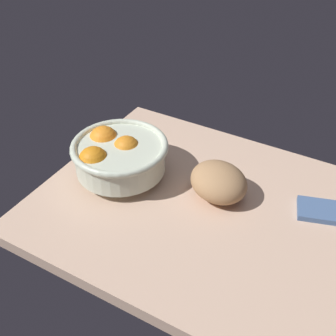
% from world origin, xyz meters
% --- Properties ---
extents(ground_plane, '(0.72, 0.58, 0.03)m').
position_xyz_m(ground_plane, '(0.00, 0.00, -0.01)').
color(ground_plane, '#D2AD93').
extents(fruit_bowl, '(0.22, 0.22, 0.10)m').
position_xyz_m(fruit_bowl, '(-0.22, -0.00, 0.06)').
color(fruit_bowl, silver).
rests_on(fruit_bowl, ground).
extents(bread_loaf, '(0.17, 0.15, 0.08)m').
position_xyz_m(bread_loaf, '(0.01, 0.05, 0.04)').
color(bread_loaf, tan).
rests_on(bread_loaf, ground).
extents(napkin_folded, '(0.13, 0.10, 0.01)m').
position_xyz_m(napkin_folded, '(0.24, 0.11, 0.01)').
color(napkin_folded, '#486492').
rests_on(napkin_folded, ground).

